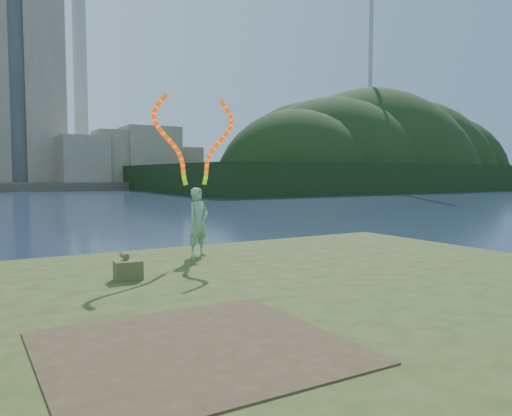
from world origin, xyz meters
TOP-DOWN VIEW (x-y plane):
  - ground at (0.00, 0.00)m, footprint 320.00×320.00m
  - grassy_knoll at (0.00, -2.30)m, footprint 20.00×18.00m
  - dirt_patch at (-2.20, -3.20)m, footprint 3.20×3.00m
  - wooded_hill at (59.57, 59.96)m, footprint 78.00×50.00m
  - woman_with_ribbons at (0.32, 2.38)m, footprint 1.87×0.84m
  - canvas_bag at (-1.80, 0.69)m, footprint 0.50×0.57m

SIDE VIEW (x-z plane):
  - ground at x=0.00m, z-range 0.00..0.00m
  - wooded_hill at x=59.57m, z-range -31.34..31.66m
  - grassy_knoll at x=0.00m, z-range -0.06..0.74m
  - dirt_patch at x=-2.20m, z-range 0.80..0.82m
  - canvas_bag at x=-1.80m, z-range 0.76..1.22m
  - woman_with_ribbons at x=0.32m, z-range 0.23..4.21m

